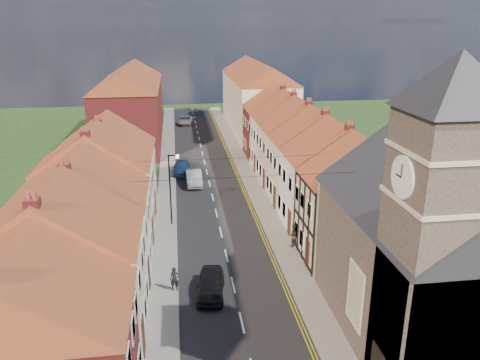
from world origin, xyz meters
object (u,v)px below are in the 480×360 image
at_px(car_distant, 185,120).
at_px(car_mid, 194,177).
at_px(car_near, 211,285).
at_px(lamppost, 171,185).
at_px(pedestrian_left, 175,279).
at_px(church, 436,239).
at_px(car_far, 182,168).
at_px(pedestrian_right, 293,235).

bearing_deg(car_distant, car_mid, -82.11).
height_order(car_near, car_distant, car_near).
bearing_deg(lamppost, pedestrian_left, -89.38).
height_order(lamppost, car_near, lamppost).
distance_m(car_near, pedestrian_left, 2.30).
relative_size(church, pedestrian_left, 9.70).
xyz_separation_m(lamppost, car_far, (1.05, 14.00, -2.90)).
relative_size(church, car_near, 3.74).
bearing_deg(pedestrian_left, lamppost, 95.92).
xyz_separation_m(car_near, car_far, (-1.26, 24.91, -0.05)).
bearing_deg(car_distant, car_far, -84.57).
xyz_separation_m(lamppost, car_near, (2.31, -10.91, -2.85)).
bearing_deg(pedestrian_left, car_mid, 89.46).
bearing_deg(pedestrian_right, church, 118.66).
distance_m(church, car_near, 13.34).
bearing_deg(pedestrian_left, pedestrian_right, 34.29).
xyz_separation_m(car_distant, pedestrian_right, (6.83, -45.80, 0.36)).
relative_size(lamppost, pedestrian_left, 3.83).
height_order(church, car_mid, church).
distance_m(car_mid, pedestrian_left, 20.50).
distance_m(car_mid, pedestrian_right, 16.91).
height_order(car_near, pedestrian_right, pedestrian_right).
relative_size(car_far, pedestrian_right, 2.45).
bearing_deg(church, car_far, 111.56).
relative_size(car_distant, pedestrian_left, 3.02).
xyz_separation_m(car_far, pedestrian_left, (-0.94, -24.27, 0.26)).
xyz_separation_m(car_mid, pedestrian_right, (6.71, -15.52, 0.28)).
relative_size(car_mid, pedestrian_left, 2.87).
relative_size(car_mid, car_far, 1.02).
bearing_deg(lamppost, pedestrian_right, -31.20).
distance_m(car_far, car_distant, 26.42).
relative_size(church, lamppost, 2.53).
xyz_separation_m(car_far, pedestrian_right, (7.86, -19.40, 0.38)).
xyz_separation_m(car_near, pedestrian_left, (-2.20, 0.64, 0.21)).
relative_size(lamppost, car_far, 1.36).
height_order(lamppost, pedestrian_left, lamppost).
xyz_separation_m(car_distant, pedestrian_left, (-1.97, -50.68, 0.25)).
xyz_separation_m(church, pedestrian_left, (-13.06, 6.40, -4.97)).
bearing_deg(pedestrian_right, car_distant, -73.55).
relative_size(car_near, car_far, 0.92).
bearing_deg(car_mid, pedestrian_left, -96.77).
height_order(car_far, pedestrian_right, pedestrian_right).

